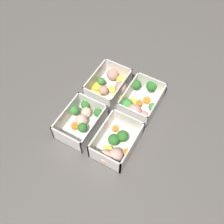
{
  "coord_description": "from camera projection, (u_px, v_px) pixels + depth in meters",
  "views": [
    {
      "loc": [
        -0.43,
        -0.25,
        0.79
      ],
      "look_at": [
        0.0,
        0.0,
        0.02
      ],
      "focal_mm": 42.0,
      "sensor_mm": 36.0,
      "label": 1
    }
  ],
  "objects": [
    {
      "name": "container_far_left",
      "position": [
        82.0,
        119.0,
        0.89
      ],
      "size": [
        0.17,
        0.12,
        0.07
      ],
      "color": "silver",
      "rests_on": "ground_plane"
    },
    {
      "name": "container_near_right",
      "position": [
        140.0,
        102.0,
        0.93
      ],
      "size": [
        0.18,
        0.13,
        0.07
      ],
      "color": "silver",
      "rests_on": "ground_plane"
    },
    {
      "name": "ground_plane",
      "position": [
        112.0,
        116.0,
        0.93
      ],
      "size": [
        4.0,
        4.0,
        0.0
      ],
      "primitive_type": "plane",
      "color": "#56514C"
    },
    {
      "name": "container_near_left",
      "position": [
        115.0,
        145.0,
        0.84
      ],
      "size": [
        0.17,
        0.12,
        0.07
      ],
      "color": "silver",
      "rests_on": "ground_plane"
    },
    {
      "name": "container_far_right",
      "position": [
        110.0,
        86.0,
        0.98
      ],
      "size": [
        0.17,
        0.15,
        0.07
      ],
      "color": "silver",
      "rests_on": "ground_plane"
    }
  ]
}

